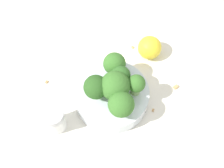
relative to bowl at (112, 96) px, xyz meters
The scene contains 15 objects.
ground_plane 0.02m from the bowl, ahead, with size 3.00×3.00×0.00m, color silver.
bowl is the anchor object (origin of this frame).
broccoli_floret_0 0.06m from the bowl, 46.03° to the left, with size 0.06×0.06×0.07m.
broccoli_floret_1 0.06m from the bowl, 135.96° to the left, with size 0.04×0.04×0.05m.
broccoli_floret_2 0.06m from the bowl, 77.05° to the right, with size 0.05×0.05×0.06m.
broccoli_floret_3 0.07m from the bowl, 21.79° to the left, with size 0.05×0.05×0.06m.
broccoli_floret_4 0.07m from the bowl, behind, with size 0.05×0.05×0.05m.
broccoli_floret_5 0.07m from the bowl, 87.71° to the left, with size 0.03×0.03×0.05m.
pepper_shaker 0.12m from the bowl, 62.48° to the right, with size 0.04×0.04×0.06m.
lemon_wedge 0.14m from the bowl, 143.64° to the left, with size 0.05×0.05×0.05m, color yellow.
almond_crumb_0 0.09m from the bowl, 73.76° to the left, with size 0.01×0.00×0.01m, color #AD7F4C.
almond_crumb_1 0.14m from the bowl, 101.66° to the left, with size 0.01×0.01×0.01m, color tan.
almond_crumb_2 0.15m from the bowl, 144.88° to the left, with size 0.01×0.01×0.01m, color #AD7F4C.
almond_crumb_3 0.15m from the bowl, 106.60° to the right, with size 0.01×0.00×0.01m, color #AD7F4C.
almond_crumb_4 0.14m from the bowl, 159.76° to the left, with size 0.01×0.00×0.01m, color tan.
Camera 1 is at (0.28, -0.00, 0.59)m, focal length 50.00 mm.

